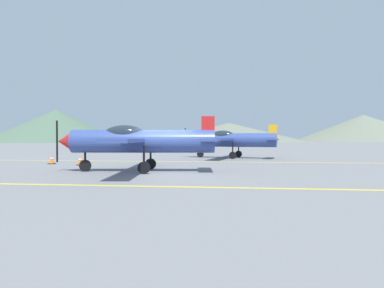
{
  "coord_description": "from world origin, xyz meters",
  "views": [
    {
      "loc": [
        2.95,
        -14.56,
        1.57
      ],
      "look_at": [
        0.61,
        6.0,
        1.2
      ],
      "focal_mm": 30.67,
      "sensor_mm": 36.0,
      "label": 1
    }
  ],
  "objects": [
    {
      "name": "hill_centerleft",
      "position": [
        2.77,
        135.78,
        4.28
      ],
      "size": [
        68.78,
        68.78,
        8.56
      ],
      "primitive_type": "cone",
      "color": "slate",
      "rests_on": "ground_plane"
    },
    {
      "name": "apron_line_far",
      "position": [
        0.0,
        7.05,
        0.01
      ],
      "size": [
        80.0,
        0.16,
        0.01
      ],
      "primitive_type": "cube",
      "color": "yellow",
      "rests_on": "ground_plane"
    },
    {
      "name": "apron_line_near",
      "position": [
        0.0,
        -4.2,
        0.01
      ],
      "size": [
        80.0,
        0.16,
        0.01
      ],
      "primitive_type": "cube",
      "color": "yellow",
      "rests_on": "ground_plane"
    },
    {
      "name": "traffic_cone_side",
      "position": [
        -7.77,
        4.22,
        0.29
      ],
      "size": [
        0.36,
        0.36,
        0.59
      ],
      "color": "black",
      "rests_on": "ground_plane"
    },
    {
      "name": "traffic_cone_front",
      "position": [
        -5.63,
        3.53,
        0.29
      ],
      "size": [
        0.36,
        0.36,
        0.59
      ],
      "color": "black",
      "rests_on": "ground_plane"
    },
    {
      "name": "hill_left",
      "position": [
        -66.76,
        111.37,
        6.6
      ],
      "size": [
        54.55,
        54.55,
        13.2
      ],
      "primitive_type": "cone",
      "color": "#4C6651",
      "rests_on": "ground_plane"
    },
    {
      "name": "airplane_near",
      "position": [
        -1.35,
        0.42,
        1.46
      ],
      "size": [
        7.57,
        8.69,
        2.6
      ],
      "color": "#33478C",
      "rests_on": "ground_plane"
    },
    {
      "name": "airplane_mid",
      "position": [
        2.99,
        11.52,
        1.46
      ],
      "size": [
        7.6,
        8.64,
        2.6
      ],
      "color": "#33478C",
      "rests_on": "ground_plane"
    },
    {
      "name": "ground_plane",
      "position": [
        0.0,
        0.0,
        0.0
      ],
      "size": [
        400.0,
        400.0,
        0.0
      ],
      "primitive_type": "plane",
      "color": "slate"
    },
    {
      "name": "hill_centerright",
      "position": [
        69.51,
        157.83,
        6.65
      ],
      "size": [
        67.22,
        67.22,
        13.3
      ],
      "primitive_type": "cone",
      "color": "slate",
      "rests_on": "ground_plane"
    }
  ]
}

